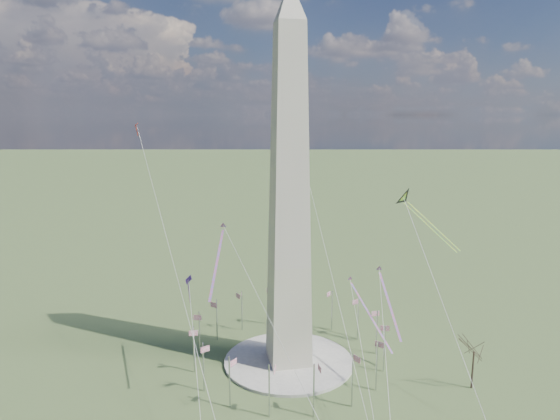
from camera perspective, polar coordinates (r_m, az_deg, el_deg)
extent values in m
plane|color=#425B2D|center=(146.03, 0.99, -17.02)|extent=(2000.00, 2000.00, 0.00)
cylinder|color=beige|center=(145.85, 0.99, -16.88)|extent=(36.00, 36.00, 0.80)
pyramid|color=beige|center=(132.07, 1.13, 22.88)|extent=(9.90, 9.90, 10.00)
cylinder|color=#B9BCC0|center=(150.48, 10.98, -13.59)|extent=(0.36, 0.36, 13.00)
cube|color=#BC193A|center=(149.49, 10.86, -11.55)|extent=(2.40, 0.08, 1.50)
cylinder|color=#B9BCC0|center=(158.23, 8.89, -12.27)|extent=(0.36, 0.36, 13.00)
cube|color=#BC193A|center=(157.12, 8.62, -10.34)|extent=(2.25, 0.99, 1.50)
cylinder|color=#B9BCC0|center=(163.83, 5.96, -11.36)|extent=(0.36, 0.36, 13.00)
cube|color=#BC193A|center=(162.47, 5.58, -9.55)|extent=(1.75, 1.75, 1.50)
cylinder|color=#B9BCC0|center=(166.67, 2.55, -10.92)|extent=(0.36, 0.36, 13.00)
cube|color=#BC193A|center=(164.96, 2.11, -9.18)|extent=(0.99, 2.25, 1.50)
cylinder|color=#B9BCC0|center=(166.45, -1.01, -10.94)|extent=(0.36, 0.36, 13.00)
cube|color=#BC193A|center=(164.34, -1.46, -9.25)|extent=(0.08, 2.40, 1.50)
cylinder|color=#B9BCC0|center=(163.22, -4.38, -11.42)|extent=(0.36, 0.36, 13.00)
cube|color=#BC193A|center=(160.69, -4.81, -9.77)|extent=(0.99, 2.25, 1.50)
cylinder|color=#B9BCC0|center=(157.28, -7.23, -12.37)|extent=(0.36, 0.36, 13.00)
cube|color=#BC193A|center=(154.37, -7.59, -10.71)|extent=(1.75, 1.75, 1.50)
cylinder|color=#B9BCC0|center=(149.30, -9.18, -13.73)|extent=(0.36, 0.36, 13.00)
cube|color=#BC193A|center=(146.07, -9.42, -12.04)|extent=(2.25, 0.99, 1.50)
cylinder|color=#B9BCC0|center=(140.26, -9.82, -15.44)|extent=(0.36, 0.36, 13.00)
cube|color=#BC193A|center=(136.82, -9.87, -13.69)|extent=(2.40, 0.08, 1.50)
cylinder|color=#B9BCC0|center=(131.45, -8.75, -17.30)|extent=(0.36, 0.36, 13.00)
cube|color=#BC193A|center=(127.99, -8.56, -15.45)|extent=(2.25, 0.99, 1.50)
cylinder|color=#B9BCC0|center=(124.40, -5.79, -18.97)|extent=(0.36, 0.36, 13.00)
cube|color=#BC193A|center=(121.13, -5.33, -16.97)|extent=(1.75, 1.75, 1.50)
cylinder|color=#B9BCC0|center=(120.58, -1.24, -19.95)|extent=(0.36, 0.36, 13.00)
cube|color=#BC193A|center=(117.72, -0.60, -17.80)|extent=(0.99, 2.25, 1.50)
cylinder|color=#B9BCC0|center=(120.87, 3.88, -19.89)|extent=(0.36, 0.36, 13.00)
cube|color=#BC193A|center=(118.57, 4.55, -17.61)|extent=(0.08, 2.40, 1.50)
cylinder|color=#B9BCC0|center=(125.20, 8.26, -18.82)|extent=(0.36, 0.36, 13.00)
cube|color=#BC193A|center=(123.48, 8.80, -16.49)|extent=(0.99, 2.25, 1.50)
cylinder|color=#B9BCC0|center=(132.58, 10.99, -17.12)|extent=(0.36, 0.36, 13.00)
cube|color=#BC193A|center=(131.29, 11.29, -14.84)|extent=(1.75, 1.75, 1.50)
cylinder|color=#B9BCC0|center=(141.51, 11.81, -15.27)|extent=(0.36, 0.36, 13.00)
cube|color=#BC193A|center=(140.47, 11.89, -13.09)|extent=(2.25, 0.99, 1.50)
cylinder|color=#47342B|center=(140.57, 21.15, -16.68)|extent=(0.44, 0.44, 9.98)
cube|color=yellow|center=(149.24, 17.11, -1.72)|extent=(9.99, 14.18, 11.87)
cube|color=yellow|center=(147.34, 16.73, -1.86)|extent=(9.99, 14.18, 11.87)
cube|color=#3C186E|center=(134.32, -10.41, -7.82)|extent=(1.68, 2.26, 2.10)
cube|color=#EE4425|center=(135.45, -10.36, -9.21)|extent=(0.79, 2.67, 7.25)
cube|color=#EE4425|center=(133.04, 12.43, -10.56)|extent=(2.36, 18.43, 11.56)
cube|color=#EE4425|center=(122.11, -7.25, -6.08)|extent=(5.65, 18.96, 12.20)
cube|color=#EE4425|center=(149.10, 10.31, -11.84)|extent=(5.34, 21.08, 13.45)
cube|color=red|center=(165.03, -16.09, 9.35)|extent=(1.16, 1.89, 1.59)
cube|color=red|center=(165.07, -16.05, 8.75)|extent=(0.75, 1.36, 3.63)
cube|color=silver|center=(175.97, 2.25, 7.42)|extent=(0.99, 1.64, 1.44)
cube|color=silver|center=(176.07, 2.25, 6.91)|extent=(0.61, 1.25, 3.28)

